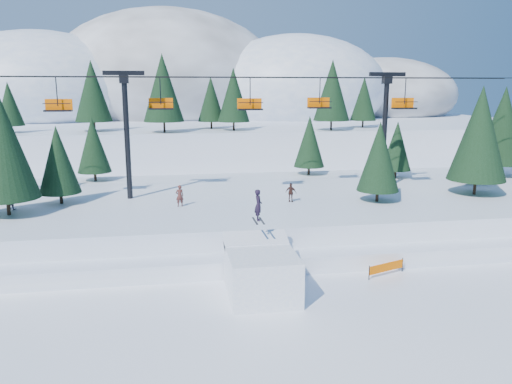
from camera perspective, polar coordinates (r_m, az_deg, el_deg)
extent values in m
plane|color=white|center=(26.62, 3.19, -13.65)|extent=(160.00, 160.00, 0.00)
cube|color=white|center=(43.00, -2.06, -1.92)|extent=(70.00, 22.00, 2.50)
cube|color=white|center=(33.69, 0.20, -7.05)|extent=(70.00, 6.00, 1.10)
cube|color=white|center=(91.98, -6.17, 6.44)|extent=(110.00, 60.00, 6.00)
ellipsoid|color=white|center=(98.07, -23.30, 10.84)|extent=(36.00, 32.40, 19.80)
ellipsoid|color=#605B59|center=(101.45, -10.12, 12.63)|extent=(44.00, 39.60, 26.40)
ellipsoid|color=white|center=(96.32, 4.62, 11.73)|extent=(34.00, 30.60, 19.72)
ellipsoid|color=#605B59|center=(108.50, 14.30, 10.72)|extent=(30.00, 27.00, 15.00)
cylinder|color=black|center=(64.05, -10.43, 7.33)|extent=(0.26, 0.26, 1.35)
cone|color=#18361E|center=(63.87, -10.60, 11.64)|extent=(5.01, 5.01, 8.29)
cylinder|color=black|center=(66.20, -2.56, 7.55)|extent=(0.26, 0.26, 1.13)
cone|color=#18361E|center=(66.03, -2.59, 11.04)|extent=(4.20, 4.20, 6.94)
cylinder|color=black|center=(67.08, 8.57, 7.55)|extent=(0.26, 0.26, 1.27)
cone|color=#18361E|center=(66.91, 8.69, 11.43)|extent=(4.73, 4.73, 7.82)
cylinder|color=black|center=(67.85, -17.97, 7.15)|extent=(0.26, 0.26, 1.25)
cone|color=#18361E|center=(67.68, -18.21, 10.93)|extent=(4.66, 4.66, 7.71)
cylinder|color=black|center=(72.80, 12.10, 7.62)|extent=(0.26, 0.26, 0.98)
cone|color=#18361E|center=(72.65, 12.22, 10.37)|extent=(3.63, 3.63, 6.01)
cylinder|color=black|center=(69.38, -26.15, 6.46)|extent=(0.26, 0.26, 0.87)
cone|color=#18361E|center=(69.22, -26.38, 9.02)|extent=(3.25, 3.25, 5.37)
cylinder|color=black|center=(69.41, -5.12, 7.65)|extent=(0.26, 0.26, 0.98)
cone|color=#18361E|center=(69.25, -5.17, 10.54)|extent=(3.64, 3.64, 6.02)
cube|color=white|center=(28.18, 0.62, -9.34)|extent=(3.75, 4.63, 2.54)
cube|color=white|center=(29.60, -0.06, -5.59)|extent=(3.75, 1.62, 0.90)
imported|color=black|center=(28.65, 0.27, -1.50)|extent=(0.47, 0.68, 1.83)
cube|color=black|center=(28.84, -0.13, -3.31)|extent=(0.11, 1.65, 0.03)
cube|color=black|center=(28.91, 0.66, -3.28)|extent=(0.11, 1.65, 0.03)
cylinder|color=black|center=(41.77, -14.52, 6.01)|extent=(0.44, 0.44, 10.00)
cube|color=black|center=(41.61, -14.89, 13.01)|extent=(3.20, 0.35, 0.35)
cube|color=black|center=(41.59, -14.86, 12.39)|extent=(0.70, 0.70, 0.70)
cylinder|color=black|center=(45.50, 14.45, 6.46)|extent=(0.44, 0.44, 10.00)
cube|color=black|center=(45.35, 14.78, 12.88)|extent=(3.20, 0.35, 0.35)
cube|color=black|center=(45.34, 14.75, 12.32)|extent=(0.70, 0.70, 0.70)
cylinder|color=black|center=(40.92, 0.90, 13.00)|extent=(46.00, 0.06, 0.06)
cylinder|color=black|center=(43.28, 0.32, 12.93)|extent=(46.00, 0.06, 0.06)
cylinder|color=black|center=(41.12, -21.82, 10.64)|extent=(0.08, 0.08, 2.20)
cube|color=black|center=(41.15, -21.67, 8.63)|extent=(2.00, 0.75, 0.12)
cube|color=#FF6500|center=(41.50, -21.61, 9.27)|extent=(2.00, 0.10, 0.85)
cylinder|color=black|center=(40.79, -21.83, 9.37)|extent=(2.00, 0.06, 0.06)
cylinder|color=black|center=(42.64, -10.88, 11.27)|extent=(0.08, 0.08, 2.20)
cube|color=black|center=(42.67, -10.81, 9.32)|extent=(2.00, 0.75, 0.12)
cube|color=#FF6500|center=(43.04, -10.82, 9.94)|extent=(2.00, 0.10, 0.85)
cylinder|color=black|center=(42.31, -10.84, 10.05)|extent=(2.00, 0.06, 0.06)
cylinder|color=black|center=(40.72, -0.68, 11.46)|extent=(0.08, 0.08, 2.20)
cube|color=black|center=(40.75, -0.67, 9.42)|extent=(2.00, 0.75, 0.12)
cube|color=#FF6500|center=(41.11, -0.76, 10.07)|extent=(2.00, 0.10, 0.85)
cylinder|color=black|center=(40.39, -0.59, 10.18)|extent=(2.00, 0.06, 0.06)
cylinder|color=black|center=(44.51, 7.31, 11.39)|extent=(0.08, 0.08, 2.20)
cube|color=black|center=(44.54, 7.26, 9.53)|extent=(2.00, 0.75, 0.12)
cube|color=#FF6500|center=(44.89, 7.14, 10.12)|extent=(2.00, 0.10, 0.85)
cylinder|color=black|center=(44.19, 7.41, 10.22)|extent=(2.00, 0.06, 0.06)
cylinder|color=black|center=(44.73, 16.69, 11.00)|extent=(0.08, 0.08, 2.20)
cube|color=black|center=(44.76, 16.58, 9.15)|extent=(2.00, 0.75, 0.12)
cube|color=#FF6500|center=(45.09, 16.41, 9.75)|extent=(2.00, 0.10, 0.85)
cylinder|color=black|center=(44.43, 16.82, 9.83)|extent=(2.00, 0.06, 0.06)
cylinder|color=black|center=(39.84, -26.46, -1.51)|extent=(0.26, 0.26, 1.24)
cone|color=#18361E|center=(39.15, -27.05, 4.83)|extent=(4.62, 4.62, 7.63)
cylinder|color=black|center=(46.52, 23.72, 0.51)|extent=(0.26, 0.26, 1.29)
cone|color=#18361E|center=(45.92, 24.19, 6.14)|extent=(4.77, 4.77, 7.89)
cylinder|color=black|center=(52.43, 23.13, 1.57)|extent=(0.26, 0.26, 0.99)
cone|color=#18361E|center=(51.97, 23.44, 5.42)|extent=(3.69, 3.69, 6.10)
cylinder|color=black|center=(57.45, 25.97, 2.29)|extent=(0.26, 0.26, 1.28)
cone|color=#18361E|center=(56.98, 26.39, 6.84)|extent=(4.77, 4.77, 7.88)
cylinder|color=black|center=(52.67, 15.62, 2.02)|extent=(0.26, 0.26, 0.80)
cone|color=#18361E|center=(52.28, 15.79, 5.11)|extent=(2.97, 2.97, 4.92)
cylinder|color=black|center=(51.51, -17.90, 1.71)|extent=(0.26, 0.26, 0.87)
cone|color=#18361E|center=(51.09, -18.12, 5.15)|extent=(3.24, 3.24, 5.35)
cylinder|color=black|center=(52.85, 6.05, 2.46)|extent=(0.26, 0.26, 0.86)
cone|color=#18361E|center=(52.44, 6.12, 5.77)|extent=(3.19, 3.19, 5.28)
cylinder|color=black|center=(42.22, -21.37, -0.65)|extent=(0.26, 0.26, 0.86)
cone|color=#18361E|center=(41.71, -21.69, 3.47)|extent=(3.19, 3.19, 5.28)
cylinder|color=black|center=(41.20, 13.67, -0.43)|extent=(0.26, 0.26, 0.90)
cone|color=#18361E|center=(40.67, 13.88, 3.98)|extent=(3.33, 3.33, 5.51)
imported|color=#3B211C|center=(39.86, 4.02, -0.06)|extent=(0.96, 0.77, 1.53)
imported|color=#562823|center=(38.67, -8.72, -0.43)|extent=(0.69, 0.53, 1.68)
imported|color=#412A47|center=(41.59, -26.17, -0.79)|extent=(0.90, 0.84, 1.49)
imported|color=#1B3321|center=(48.15, 13.66, 1.88)|extent=(1.07, 1.04, 1.86)
cylinder|color=black|center=(31.39, 12.81, -8.99)|extent=(0.06, 0.06, 0.90)
cylinder|color=black|center=(33.26, 16.39, -7.98)|extent=(0.06, 0.06, 0.90)
cube|color=#FF6500|center=(32.27, 14.66, -8.31)|extent=(2.64, 1.02, 0.55)
cylinder|color=black|center=(34.05, 11.24, -7.26)|extent=(0.06, 0.06, 0.90)
cylinder|color=black|center=(34.32, 15.94, -7.34)|extent=(0.06, 0.06, 0.90)
cube|color=#FF6500|center=(34.12, 13.61, -7.15)|extent=(2.68, 0.90, 0.55)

